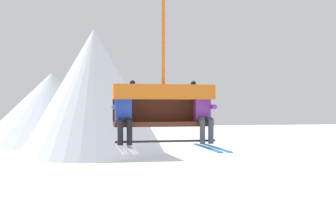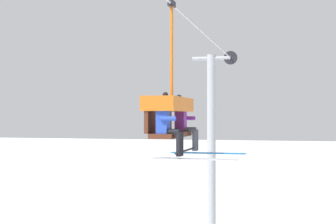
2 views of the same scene
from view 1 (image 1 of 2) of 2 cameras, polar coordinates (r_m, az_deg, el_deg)
mountain_peak_central at (r=60.30m, az=-15.54°, el=0.44°), size 19.71×19.71×9.80m
mountain_peak_east at (r=46.99m, az=-10.01°, el=2.74°), size 15.79×15.79×13.71m
chairlift_chair at (r=8.67m, az=-0.75°, el=1.88°), size 2.06×0.74×3.22m
skier_blue at (r=8.34m, az=-5.99°, el=-0.09°), size 0.48×1.70×1.34m
skier_purple at (r=8.65m, az=4.82°, el=-0.06°), size 0.48×1.70×1.34m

